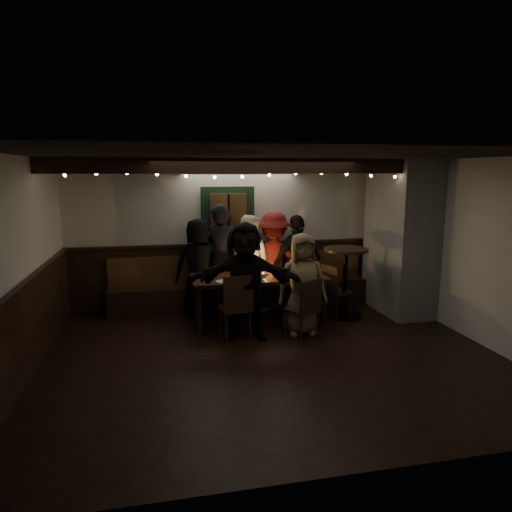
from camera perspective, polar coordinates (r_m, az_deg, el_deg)
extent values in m
cube|color=black|center=(6.23, 1.91, -12.32)|extent=(6.00, 5.00, 0.01)
cube|color=black|center=(5.74, 2.07, 12.45)|extent=(6.00, 5.00, 0.01)
cube|color=silver|center=(8.27, -2.21, 2.79)|extent=(6.00, 0.01, 2.60)
cube|color=silver|center=(5.90, -27.64, -1.54)|extent=(0.01, 5.00, 2.60)
cube|color=silver|center=(7.18, 25.95, 0.55)|extent=(0.01, 5.00, 2.60)
cube|color=black|center=(8.37, -2.14, -2.33)|extent=(6.00, 0.05, 1.10)
cube|color=black|center=(6.08, -26.76, -8.47)|extent=(0.05, 5.00, 1.10)
cube|color=slate|center=(8.22, 17.60, 2.26)|extent=(0.70, 1.40, 2.60)
cube|color=black|center=(8.21, -1.82, -4.92)|extent=(4.60, 0.45, 0.45)
cube|color=#522E1C|center=(8.28, -2.07, -1.42)|extent=(4.60, 0.06, 0.50)
cube|color=black|center=(8.13, -3.54, 5.13)|extent=(0.95, 0.04, 1.00)
cube|color=#522E1C|center=(8.07, -3.48, 5.09)|extent=(0.64, 0.12, 0.76)
cube|color=black|center=(6.71, -0.05, 11.20)|extent=(6.00, 0.16, 0.22)
sphere|color=#FFE599|center=(6.66, -22.78, 9.28)|extent=(0.04, 0.04, 0.04)
sphere|color=#FFE599|center=(6.60, -19.34, 9.70)|extent=(0.04, 0.04, 0.04)
sphere|color=#FFE599|center=(6.56, -15.83, 9.94)|extent=(0.04, 0.04, 0.04)
sphere|color=#FFE599|center=(6.55, -12.27, 9.95)|extent=(0.04, 0.04, 0.04)
sphere|color=#FFE599|center=(6.56, -8.72, 9.84)|extent=(0.04, 0.04, 0.04)
sphere|color=#FFE599|center=(6.60, -5.19, 9.78)|extent=(0.04, 0.04, 0.04)
sphere|color=#FFE599|center=(6.65, -1.72, 9.88)|extent=(0.04, 0.04, 0.04)
sphere|color=#FFE599|center=(6.74, 1.68, 10.09)|extent=(0.04, 0.04, 0.04)
sphere|color=#FFE599|center=(6.84, 4.99, 10.26)|extent=(0.04, 0.04, 0.04)
sphere|color=#FFE599|center=(6.97, 8.19, 10.24)|extent=(0.04, 0.04, 0.04)
sphere|color=#FFE599|center=(7.12, 11.26, 10.01)|extent=(0.04, 0.04, 0.04)
sphere|color=#FFE599|center=(7.28, 14.19, 9.70)|extent=(0.04, 0.04, 0.04)
sphere|color=#FFE599|center=(7.47, 16.98, 9.46)|extent=(0.04, 0.04, 0.04)
sphere|color=#FFE599|center=(7.67, 19.63, 9.37)|extent=(0.04, 0.04, 0.04)
cube|color=black|center=(7.33, 0.33, -2.73)|extent=(2.13, 0.91, 0.06)
cylinder|color=black|center=(6.93, -7.04, -6.87)|extent=(0.07, 0.07, 0.70)
cylinder|color=black|center=(7.65, -7.54, -5.21)|extent=(0.07, 0.07, 0.70)
cylinder|color=black|center=(7.35, 8.52, -5.89)|extent=(0.07, 0.07, 0.70)
cylinder|color=black|center=(8.03, 6.65, -4.42)|extent=(0.07, 0.07, 0.70)
cylinder|color=#BF7226|center=(7.33, -5.94, -1.97)|extent=(0.07, 0.07, 0.14)
cylinder|color=#BF7226|center=(7.00, -2.65, -2.52)|extent=(0.07, 0.07, 0.14)
cylinder|color=silver|center=(7.44, -0.07, -1.73)|extent=(0.07, 0.07, 0.14)
cylinder|color=#BF7226|center=(7.23, 2.27, -2.09)|extent=(0.07, 0.07, 0.14)
cylinder|color=silver|center=(7.66, 4.23, -1.41)|extent=(0.07, 0.07, 0.14)
cylinder|color=#BF7226|center=(7.37, 6.83, -1.92)|extent=(0.07, 0.07, 0.14)
cylinder|color=white|center=(6.92, -3.98, -3.22)|extent=(0.26, 0.26, 0.02)
cube|color=#B2B2B7|center=(7.27, 0.41, -2.40)|extent=(0.16, 0.10, 0.05)
cylinder|color=#990C0C|center=(7.25, 0.18, -1.98)|extent=(0.04, 0.04, 0.16)
cylinder|color=gold|center=(7.26, 0.65, -1.96)|extent=(0.04, 0.04, 0.16)
cylinder|color=silver|center=(7.37, 0.69, -2.09)|extent=(0.05, 0.05, 0.08)
sphere|color=#FFB24C|center=(7.36, 0.69, -1.62)|extent=(0.03, 0.03, 0.03)
cube|color=black|center=(6.70, -2.66, -6.51)|extent=(0.48, 0.48, 0.04)
cube|color=black|center=(6.45, -2.21, -4.70)|extent=(0.44, 0.09, 0.50)
cylinder|color=black|center=(6.98, -1.62, -7.82)|extent=(0.04, 0.04, 0.43)
cylinder|color=black|center=(6.66, -0.75, -8.74)|extent=(0.04, 0.04, 0.43)
cylinder|color=black|center=(6.90, -4.47, -8.09)|extent=(0.04, 0.04, 0.43)
cylinder|color=black|center=(6.57, -3.74, -9.03)|extent=(0.04, 0.04, 0.43)
cube|color=black|center=(6.78, 5.75, -6.70)|extent=(0.53, 0.53, 0.04)
cube|color=black|center=(6.58, 6.86, -5.00)|extent=(0.38, 0.20, 0.46)
cylinder|color=black|center=(7.06, 5.80, -7.81)|extent=(0.03, 0.03, 0.39)
cylinder|color=black|center=(6.84, 7.66, -8.47)|extent=(0.03, 0.03, 0.39)
cylinder|color=black|center=(6.86, 3.78, -8.35)|extent=(0.03, 0.03, 0.39)
cylinder|color=black|center=(6.63, 5.63, -9.06)|extent=(0.03, 0.03, 0.39)
cube|color=black|center=(7.85, 10.13, -4.45)|extent=(0.51, 0.51, 0.04)
cube|color=black|center=(7.68, 9.20, -2.88)|extent=(0.17, 0.38, 0.45)
cylinder|color=black|center=(7.91, 11.73, -6.00)|extent=(0.03, 0.03, 0.39)
cylinder|color=black|center=(7.69, 10.00, -6.40)|extent=(0.03, 0.03, 0.39)
cylinder|color=black|center=(8.13, 10.16, -5.48)|extent=(0.03, 0.03, 0.39)
cylinder|color=black|center=(7.92, 8.44, -5.85)|extent=(0.03, 0.03, 0.39)
cylinder|color=black|center=(7.92, 10.90, -7.27)|extent=(0.59, 0.59, 0.03)
cylinder|color=black|center=(7.77, 11.04, -3.37)|extent=(0.08, 0.08, 1.14)
cylinder|color=black|center=(7.65, 11.19, 0.78)|extent=(0.73, 0.73, 0.05)
imported|color=black|center=(7.84, -7.19, -1.27)|extent=(0.80, 0.52, 1.64)
imported|color=black|center=(7.91, -4.51, -0.23)|extent=(0.76, 0.58, 1.88)
imported|color=silver|center=(7.91, -1.06, -0.92)|extent=(1.00, 0.90, 1.68)
imported|color=#5E1413|center=(8.14, 2.23, -0.50)|extent=(1.24, 0.92, 1.71)
imported|color=black|center=(8.14, 5.21, -0.70)|extent=(1.05, 0.67, 1.67)
imported|color=black|center=(6.60, -1.33, -3.13)|extent=(1.66, 0.85, 1.71)
imported|color=olive|center=(6.83, 5.79, -3.49)|extent=(0.78, 0.54, 1.53)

